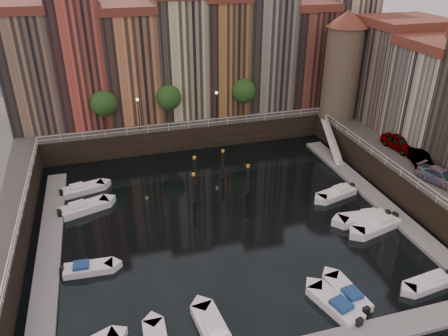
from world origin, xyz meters
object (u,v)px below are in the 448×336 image
object	(u,v)px
boat_left_2	(87,268)
boat_left_3	(84,208)
corner_tower	(342,64)
car_a	(399,144)
car_b	(420,159)
car_c	(441,178)
mooring_pilings	(215,176)
gangway	(332,140)

from	to	relation	value
boat_left_2	boat_left_3	world-z (taller)	boat_left_3
corner_tower	car_a	distance (m)	13.15
car_b	car_c	world-z (taller)	car_c
mooring_pilings	car_a	distance (m)	21.30
boat_left_2	boat_left_3	xyz separation A→B (m)	(-0.26, 9.52, 0.07)
gangway	car_a	xyz separation A→B (m)	(4.53, -6.87, 1.88)
car_c	car_b	bearing A→B (deg)	63.50
car_a	car_b	world-z (taller)	car_a
gangway	car_c	distance (m)	15.36
boat_left_3	car_a	distance (m)	35.11
boat_left_2	corner_tower	bearing A→B (deg)	33.51
corner_tower	gangway	size ratio (longest dim) A/B	1.66
boat_left_3	car_b	size ratio (longest dim) A/B	1.19
corner_tower	boat_left_2	bearing A→B (deg)	-149.70
car_a	car_c	distance (m)	8.01
corner_tower	boat_left_2	size ratio (longest dim) A/B	3.27
car_b	car_c	xyz separation A→B (m)	(-0.67, -4.02, 0.01)
car_c	gangway	bearing A→B (deg)	86.54
mooring_pilings	car_b	distance (m)	21.78
car_a	car_c	world-z (taller)	car_a
boat_left_2	car_c	bearing A→B (deg)	3.15
car_a	gangway	bearing A→B (deg)	116.64
boat_left_3	car_b	xyz separation A→B (m)	(34.64, -5.53, 3.32)
car_b	boat_left_3	bearing A→B (deg)	-169.29
boat_left_3	car_c	xyz separation A→B (m)	(33.97, -9.55, 3.33)
gangway	boat_left_2	world-z (taller)	gangway
car_c	car_a	bearing A→B (deg)	66.22
mooring_pilings	boat_left_2	xyz separation A→B (m)	(-13.57, -10.08, -1.33)
gangway	mooring_pilings	xyz separation A→B (m)	(-16.55, -4.71, -0.27)
boat_left_2	car_a	world-z (taller)	car_a
corner_tower	gangway	world-z (taller)	corner_tower
boat_left_3	boat_left_2	bearing A→B (deg)	-106.96
mooring_pilings	boat_left_2	bearing A→B (deg)	-143.39
corner_tower	car_a	world-z (taller)	corner_tower
mooring_pilings	boat_left_3	world-z (taller)	mooring_pilings
car_a	car_b	bearing A→B (deg)	-100.61
mooring_pilings	car_b	bearing A→B (deg)	-16.32
boat_left_2	car_b	size ratio (longest dim) A/B	0.98
car_a	car_b	xyz separation A→B (m)	(-0.27, -3.93, -0.08)
mooring_pilings	gangway	bearing A→B (deg)	15.89
corner_tower	boat_left_3	size ratio (longest dim) A/B	2.69
gangway	car_b	xyz separation A→B (m)	(4.26, -10.80, 1.80)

